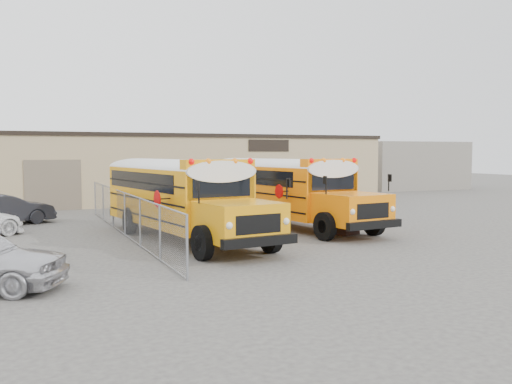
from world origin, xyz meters
name	(u,v)px	position (x,y,z in m)	size (l,w,h in m)	color
ground	(288,237)	(0.00, 0.00, 0.00)	(120.00, 120.00, 0.00)	#464240
warehouse	(165,167)	(0.00, 19.99, 2.37)	(30.20, 10.20, 4.67)	tan
chainlink_fence	(125,214)	(-6.00, 3.00, 0.90)	(0.07, 18.07, 1.81)	gray
distant_building_right	(401,165)	(24.00, 24.00, 2.20)	(10.00, 8.00, 4.40)	gray
school_bus_left	(125,184)	(-5.07, 7.96, 1.87)	(4.24, 11.33, 3.24)	orange
school_bus_right	(219,180)	(0.53, 9.87, 1.86)	(4.25, 11.25, 3.21)	orange
tarp_bundle	(344,216)	(2.56, -0.18, 0.77)	(1.28, 1.23, 1.50)	black
car_dark	(4,209)	(-10.61, 8.87, 0.74)	(1.56, 4.47, 1.47)	black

